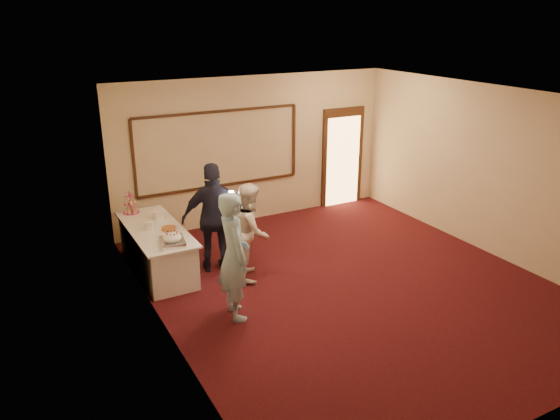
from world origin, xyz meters
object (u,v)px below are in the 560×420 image
(man, at_px, (234,256))
(buffet_table, at_px, (157,249))
(plate_stack_b, at_px, (159,216))
(cupcake_stand, at_px, (130,205))
(tart, at_px, (169,229))
(pavlova_tray, at_px, (172,239))
(woman, at_px, (250,231))
(plate_stack_a, at_px, (150,225))
(guest, at_px, (215,218))

(man, bearing_deg, buffet_table, 22.01)
(plate_stack_b, xyz_separation_m, man, (0.41, -2.30, 0.08))
(cupcake_stand, height_order, plate_stack_b, cupcake_stand)
(plate_stack_b, bearing_deg, cupcake_stand, 118.92)
(man, bearing_deg, tart, 18.63)
(man, bearing_deg, pavlova_tray, 29.23)
(pavlova_tray, distance_m, woman, 1.27)
(plate_stack_a, bearing_deg, guest, -22.03)
(pavlova_tray, bearing_deg, woman, -7.34)
(cupcake_stand, xyz_separation_m, guest, (1.07, -1.37, 0.01))
(plate_stack_a, relative_size, man, 0.09)
(buffet_table, distance_m, cupcake_stand, 1.09)
(buffet_table, height_order, pavlova_tray, pavlova_tray)
(plate_stack_a, bearing_deg, woman, -32.73)
(plate_stack_b, distance_m, man, 2.34)
(pavlova_tray, height_order, plate_stack_a, pavlova_tray)
(pavlova_tray, xyz_separation_m, tart, (0.12, 0.57, -0.05))
(pavlova_tray, xyz_separation_m, guest, (0.84, 0.34, 0.09))
(pavlova_tray, distance_m, plate_stack_a, 0.76)
(woman, bearing_deg, plate_stack_a, 82.06)
(guest, bearing_deg, tart, -3.47)
(tart, height_order, man, man)
(cupcake_stand, xyz_separation_m, woman, (1.49, -1.87, -0.12))
(man, xyz_separation_m, guest, (0.32, 1.55, -0.00))
(buffet_table, relative_size, cupcake_stand, 5.07)
(buffet_table, bearing_deg, pavlova_tray, -85.99)
(tart, bearing_deg, man, -77.15)
(plate_stack_b, xyz_separation_m, woman, (1.15, -1.26, -0.05))
(buffet_table, bearing_deg, woman, -35.53)
(cupcake_stand, relative_size, tart, 1.55)
(tart, bearing_deg, guest, -17.01)
(tart, height_order, woman, woman)
(tart, relative_size, man, 0.15)
(plate_stack_a, distance_m, plate_stack_b, 0.44)
(pavlova_tray, relative_size, tart, 1.97)
(buffet_table, relative_size, pavlova_tray, 4.01)
(plate_stack_a, height_order, plate_stack_b, plate_stack_b)
(plate_stack_a, distance_m, guest, 1.08)
(buffet_table, bearing_deg, cupcake_stand, 100.56)
(cupcake_stand, relative_size, man, 0.23)
(buffet_table, distance_m, tart, 0.49)
(tart, distance_m, man, 1.82)
(man, height_order, woman, man)
(pavlova_tray, height_order, man, man)
(plate_stack_b, bearing_deg, tart, -88.83)
(cupcake_stand, xyz_separation_m, plate_stack_a, (0.08, -0.96, -0.08))
(buffet_table, xyz_separation_m, guest, (0.90, -0.44, 0.55))
(tart, bearing_deg, cupcake_stand, 106.88)
(woman, bearing_deg, buffet_table, 79.26)
(buffet_table, xyz_separation_m, pavlova_tray, (0.05, -0.78, 0.46))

